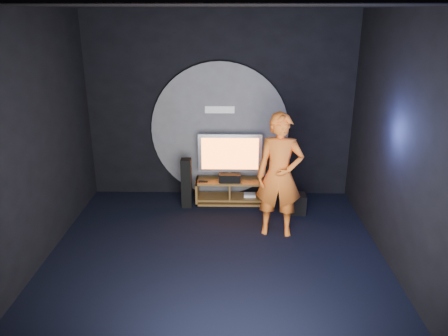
{
  "coord_description": "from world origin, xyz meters",
  "views": [
    {
      "loc": [
        0.24,
        -5.6,
        3.45
      ],
      "look_at": [
        0.11,
        1.05,
        1.05
      ],
      "focal_mm": 35.0,
      "sensor_mm": 36.0,
      "label": 1
    }
  ],
  "objects_px": {
    "tower_speaker_right": "(271,177)",
    "tower_speaker_left": "(186,183)",
    "player": "(279,176)",
    "media_console": "(230,192)",
    "tv": "(230,155)",
    "subwoofer": "(296,204)"
  },
  "relations": [
    {
      "from": "media_console",
      "to": "subwoofer",
      "type": "height_order",
      "value": "media_console"
    },
    {
      "from": "tower_speaker_right",
      "to": "tower_speaker_left",
      "type": "bearing_deg",
      "value": -168.3
    },
    {
      "from": "tower_speaker_right",
      "to": "player",
      "type": "bearing_deg",
      "value": -89.53
    },
    {
      "from": "media_console",
      "to": "tower_speaker_left",
      "type": "relative_size",
      "value": 1.38
    },
    {
      "from": "media_console",
      "to": "tv",
      "type": "bearing_deg",
      "value": 96.45
    },
    {
      "from": "media_console",
      "to": "tv",
      "type": "height_order",
      "value": "tv"
    },
    {
      "from": "subwoofer",
      "to": "tower_speaker_left",
      "type": "bearing_deg",
      "value": 173.3
    },
    {
      "from": "media_console",
      "to": "tower_speaker_left",
      "type": "height_order",
      "value": "tower_speaker_left"
    },
    {
      "from": "subwoofer",
      "to": "tv",
      "type": "bearing_deg",
      "value": 157.21
    },
    {
      "from": "subwoofer",
      "to": "tower_speaker_right",
      "type": "bearing_deg",
      "value": 127.23
    },
    {
      "from": "tower_speaker_right",
      "to": "subwoofer",
      "type": "distance_m",
      "value": 0.76
    },
    {
      "from": "subwoofer",
      "to": "player",
      "type": "bearing_deg",
      "value": -118.41
    },
    {
      "from": "tv",
      "to": "subwoofer",
      "type": "relative_size",
      "value": 3.38
    },
    {
      "from": "player",
      "to": "tower_speaker_right",
      "type": "bearing_deg",
      "value": 96.43
    },
    {
      "from": "tv",
      "to": "tower_speaker_right",
      "type": "relative_size",
      "value": 1.28
    },
    {
      "from": "tv",
      "to": "tower_speaker_right",
      "type": "distance_m",
      "value": 0.91
    },
    {
      "from": "tower_speaker_left",
      "to": "subwoofer",
      "type": "bearing_deg",
      "value": -6.7
    },
    {
      "from": "tower_speaker_right",
      "to": "player",
      "type": "xyz_separation_m",
      "value": [
        0.01,
        -1.33,
        0.54
      ]
    },
    {
      "from": "tower_speaker_right",
      "to": "subwoofer",
      "type": "bearing_deg",
      "value": -52.77
    },
    {
      "from": "tower_speaker_right",
      "to": "player",
      "type": "height_order",
      "value": "player"
    },
    {
      "from": "tower_speaker_left",
      "to": "media_console",
      "type": "bearing_deg",
      "value": 14.28
    },
    {
      "from": "tower_speaker_left",
      "to": "tower_speaker_right",
      "type": "distance_m",
      "value": 1.61
    }
  ]
}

